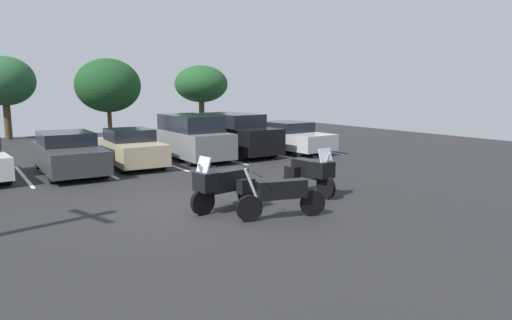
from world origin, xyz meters
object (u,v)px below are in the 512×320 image
object	(u,v)px
motorcycle_touring	(223,184)
motorcycle_second	(310,172)
car_black	(236,134)
car_charcoal	(68,153)
car_silver	(289,137)
car_champagne	(131,148)
car_grey	(191,137)
motorcycle_third	(281,195)

from	to	relation	value
motorcycle_touring	motorcycle_second	world-z (taller)	motorcycle_touring
motorcycle_touring	car_black	world-z (taller)	car_black
car_charcoal	car_silver	bearing A→B (deg)	0.41
car_champagne	car_black	world-z (taller)	car_black
motorcycle_second	car_charcoal	world-z (taller)	car_charcoal
motorcycle_second	car_charcoal	xyz separation A→B (m)	(-5.17, 7.54, 0.05)
motorcycle_second	car_champagne	bearing A→B (deg)	109.57
motorcycle_touring	car_silver	size ratio (longest dim) A/B	0.45
motorcycle_second	car_silver	size ratio (longest dim) A/B	0.44
car_charcoal	car_black	size ratio (longest dim) A/B	1.02
motorcycle_second	car_grey	bearing A→B (deg)	89.89
car_champagne	motorcycle_second	bearing A→B (deg)	-70.43
car_champagne	car_silver	size ratio (longest dim) A/B	0.89
car_charcoal	car_black	bearing A→B (deg)	4.35
car_grey	car_silver	bearing A→B (deg)	-4.95
motorcycle_third	car_black	world-z (taller)	car_black
motorcycle_touring	car_grey	distance (m)	8.72
motorcycle_second	car_black	distance (m)	8.45
car_silver	motorcycle_third	bearing A→B (deg)	-128.48
car_charcoal	car_silver	size ratio (longest dim) A/B	1.00
motorcycle_touring	motorcycle_third	size ratio (longest dim) A/B	0.97
motorcycle_touring	car_black	xyz separation A→B (m)	(5.36, 8.25, 0.27)
car_black	motorcycle_second	bearing A→B (deg)	-106.25
car_charcoal	car_grey	xyz separation A→B (m)	(5.19, 0.51, 0.24)
motorcycle_third	car_grey	bearing A→B (deg)	76.91
motorcycle_touring	car_charcoal	bearing A→B (deg)	105.85
motorcycle_touring	car_grey	xyz separation A→B (m)	(3.01, 8.18, 0.28)
motorcycle_touring	motorcycle_second	xyz separation A→B (m)	(2.99, 0.14, -0.02)
motorcycle_second	car_grey	xyz separation A→B (m)	(0.02, 8.05, 0.29)
motorcycle_second	car_charcoal	size ratio (longest dim) A/B	0.44
car_black	car_silver	bearing A→B (deg)	-10.49
motorcycle_third	car_champagne	size ratio (longest dim) A/B	0.51
motorcycle_second	car_black	bearing A→B (deg)	73.75
motorcycle_third	car_charcoal	size ratio (longest dim) A/B	0.46
motorcycle_touring	car_champagne	size ratio (longest dim) A/B	0.50
motorcycle_third	car_black	distance (m)	10.69
car_champagne	car_black	xyz separation A→B (m)	(5.13, 0.33, 0.24)
car_grey	motorcycle_second	bearing A→B (deg)	-90.11
car_grey	car_black	xyz separation A→B (m)	(2.35, 0.06, -0.01)
motorcycle_third	car_grey	distance (m)	9.86
motorcycle_third	car_silver	distance (m)	11.70
car_charcoal	car_champagne	size ratio (longest dim) A/B	1.12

